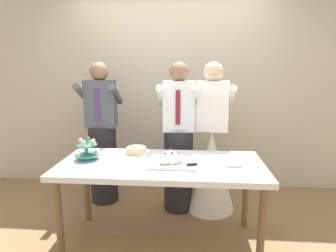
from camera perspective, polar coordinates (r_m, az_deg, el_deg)
ground_plane at (r=2.87m, az=-1.28°, el=-22.13°), size 8.00×8.00×0.00m
rear_wall at (r=3.78m, az=0.74°, el=9.51°), size 5.20×0.10×2.90m
dessert_table at (r=2.55m, az=-1.36°, el=-8.95°), size 1.80×0.80×0.78m
cupcake_stand at (r=2.68m, az=-15.98°, el=-4.79°), size 0.23×0.23×0.21m
main_cake_tray at (r=2.46m, az=0.69°, el=-6.86°), size 0.43×0.31×0.13m
plate_stack at (r=2.53m, az=12.95°, el=-6.84°), size 0.18×0.18×0.07m
round_cake at (r=2.76m, az=-6.41°, el=-5.02°), size 0.24×0.24×0.07m
person_groom at (r=3.14m, az=2.13°, el=-4.03°), size 0.48×0.51×1.66m
person_bride at (r=3.23m, az=8.61°, el=-6.74°), size 0.56×0.56×1.66m
person_guest at (r=3.42m, az=-13.08°, el=-3.00°), size 0.49×0.52×1.66m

